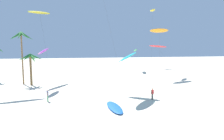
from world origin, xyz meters
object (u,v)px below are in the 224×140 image
flying_kite_4 (40,13)px  person_far_watcher (152,93)px  flying_kite_1 (159,31)px  flying_kite_6 (128,57)px  palm_tree_3 (21,39)px  flying_kite_2 (153,10)px  flying_kite_8 (157,46)px  flying_kite_7 (43,51)px  grounded_kite_1 (114,107)px  flying_kite_9 (135,50)px  palm_tree_4 (30,60)px  person_near_right (48,95)px

flying_kite_4 → person_far_watcher: size_ratio=9.44×
flying_kite_1 → flying_kite_6: 21.99m
palm_tree_3 → flying_kite_6: size_ratio=1.51×
flying_kite_2 → flying_kite_8: (9.85, 16.35, -9.55)m
flying_kite_1 → flying_kite_6: flying_kite_1 is taller
person_far_watcher → flying_kite_6: bearing=156.6°
flying_kite_2 → palm_tree_3: bearing=-167.8°
palm_tree_3 → flying_kite_7: bearing=-54.1°
flying_kite_8 → grounded_kite_1: 51.88m
grounded_kite_1 → flying_kite_1: bearing=51.7°
flying_kite_8 → flying_kite_9: 14.00m
flying_kite_7 → person_far_watcher: size_ratio=4.55×
flying_kite_2 → flying_kite_6: bearing=-122.0°
flying_kite_4 → flying_kite_6: 25.43m
flying_kite_1 → flying_kite_4: 28.04m
palm_tree_4 → flying_kite_4: 11.21m
flying_kite_8 → person_far_watcher: 46.31m
grounded_kite_1 → person_far_watcher: (6.39, 2.71, 0.77)m
flying_kite_1 → flying_kite_2: size_ratio=0.67×
palm_tree_4 → flying_kite_9: size_ratio=0.86×
grounded_kite_1 → palm_tree_4: bearing=124.7°
flying_kite_4 → flying_kite_2: bearing=8.0°
grounded_kite_1 → person_near_right: person_near_right is taller
flying_kite_6 → person_near_right: size_ratio=4.30×
flying_kite_8 → person_near_right: bearing=-133.0°
palm_tree_3 → person_near_right: size_ratio=6.48×
palm_tree_3 → person_near_right: palm_tree_3 is taller
palm_tree_4 → flying_kite_4: flying_kite_4 is taller
palm_tree_3 → flying_kite_8: (41.99, 23.33, -1.09)m
flying_kite_2 → flying_kite_7: (-27.11, -13.92, -10.85)m
flying_kite_9 → person_near_right: size_ratio=4.45×
palm_tree_4 → flying_kite_2: (30.32, 8.41, 12.71)m
palm_tree_3 → flying_kite_2: flying_kite_2 is taller
flying_kite_6 → flying_kite_7: flying_kite_7 is taller
person_far_watcher → flying_kite_7: bearing=147.1°
flying_kite_4 → flying_kite_6: bearing=-52.6°
flying_kite_4 → flying_kite_8: size_ratio=1.20×
flying_kite_2 → flying_kite_6: 29.37m
palm_tree_4 → flying_kite_6: bearing=-42.2°
palm_tree_3 → flying_kite_9: 34.25m
flying_kite_2 → flying_kite_9: 13.96m
palm_tree_4 → flying_kite_9: bearing=30.7°
flying_kite_7 → flying_kite_1: bearing=16.3°
palm_tree_3 → flying_kite_8: 48.05m
flying_kite_1 → flying_kite_8: (10.88, 22.63, -3.52)m
palm_tree_4 → flying_kite_1: size_ratio=0.52×
flying_kite_7 → person_near_right: (1.26, -8.00, -6.09)m
palm_tree_3 → flying_kite_8: palm_tree_3 is taller
flying_kite_9 → flying_kite_6: bearing=-111.8°
flying_kite_7 → flying_kite_8: 47.79m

